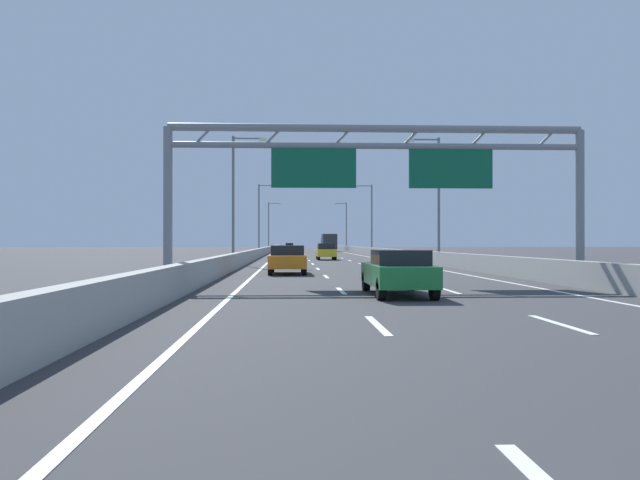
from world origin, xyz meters
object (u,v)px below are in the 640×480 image
at_px(yellow_car, 326,251).
at_px(green_car, 398,272).
at_px(streetlamp_right_mid, 436,192).
at_px(streetlamp_right_distant, 345,223).
at_px(streetlamp_left_far, 261,215).
at_px(black_car, 289,247).
at_px(box_truck, 329,242).
at_px(sign_gantry, 378,162).
at_px(orange_car, 287,259).
at_px(streetlamp_right_far, 370,215).
at_px(streetlamp_left_mid, 236,191).
at_px(streetlamp_left_distant, 270,223).

relative_size(yellow_car, green_car, 0.92).
distance_m(streetlamp_right_mid, streetlamp_right_distant, 80.57).
relative_size(streetlamp_left_far, black_car, 2.24).
xyz_separation_m(streetlamp_left_far, yellow_car, (7.32, -28.53, -4.62)).
relative_size(streetlamp_right_distant, box_truck, 1.12).
bearing_deg(sign_gantry, orange_car, 116.39).
xyz_separation_m(sign_gantry, streetlamp_right_far, (7.41, 62.82, 0.56)).
bearing_deg(streetlamp_left_far, green_car, -84.02).
height_order(streetlamp_left_mid, streetlamp_left_far, same).
height_order(sign_gantry, black_car, sign_gantry).
relative_size(streetlamp_right_mid, streetlamp_right_distant, 1.00).
relative_size(sign_gantry, streetlamp_left_far, 1.79).
xyz_separation_m(streetlamp_right_mid, green_car, (-7.68, -28.95, -4.67)).
bearing_deg(black_car, streetlamp_right_far, -75.66).
distance_m(streetlamp_left_distant, streetlamp_right_distant, 14.93).
relative_size(streetlamp_left_far, green_car, 2.04).
relative_size(sign_gantry, streetlamp_right_far, 1.79).
bearing_deg(streetlamp_right_distant, streetlamp_left_distant, 180.00).
bearing_deg(green_car, yellow_car, 89.90).
relative_size(sign_gantry, box_truck, 2.00).
relative_size(streetlamp_left_mid, streetlamp_left_far, 1.00).
distance_m(streetlamp_left_far, orange_car, 55.74).
relative_size(streetlamp_left_mid, box_truck, 1.12).
bearing_deg(streetlamp_right_far, streetlamp_right_distant, 90.00).
bearing_deg(streetlamp_left_distant, streetlamp_left_far, -90.00).
distance_m(black_car, yellow_car, 71.82).
xyz_separation_m(streetlamp_left_far, orange_car, (3.84, -55.42, -4.65)).
bearing_deg(yellow_car, box_truck, 86.32).
height_order(streetlamp_right_far, streetlamp_left_distant, same).
xyz_separation_m(sign_gantry, streetlamp_left_distant, (-7.52, 103.11, 0.56)).
relative_size(streetlamp_left_mid, streetlamp_right_mid, 1.00).
distance_m(yellow_car, green_car, 40.71).
bearing_deg(black_car, green_car, -88.29).
height_order(streetlamp_right_mid, streetlamp_right_distant, same).
height_order(streetlamp_right_far, box_truck, streetlamp_right_far).
height_order(streetlamp_left_mid, yellow_car, streetlamp_left_mid).
distance_m(streetlamp_right_distant, orange_car, 96.46).
xyz_separation_m(streetlamp_left_far, green_car, (7.25, -69.23, -4.67)).
height_order(yellow_car, green_car, yellow_car).
relative_size(streetlamp_right_far, black_car, 2.24).
relative_size(green_car, box_truck, 0.55).
bearing_deg(sign_gantry, streetlamp_right_distant, 85.89).
xyz_separation_m(streetlamp_right_far, black_car, (-11.05, 43.21, -4.64)).
xyz_separation_m(streetlamp_right_mid, orange_car, (-11.09, -15.13, -4.65)).
xyz_separation_m(streetlamp_right_distant, orange_car, (-11.09, -95.70, -4.65)).
xyz_separation_m(streetlamp_right_far, green_car, (-7.68, -69.23, -4.67)).
relative_size(orange_car, box_truck, 0.52).
relative_size(streetlamp_left_distant, black_car, 2.24).
bearing_deg(streetlamp_left_far, streetlamp_left_mid, -90.00).
bearing_deg(orange_car, streetlamp_left_distant, 92.30).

